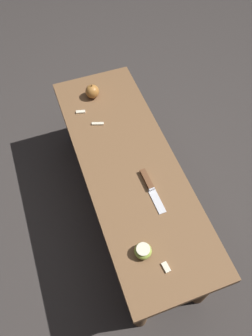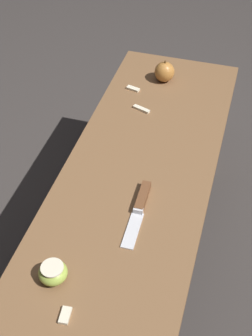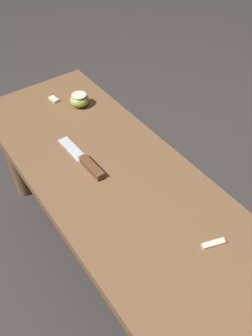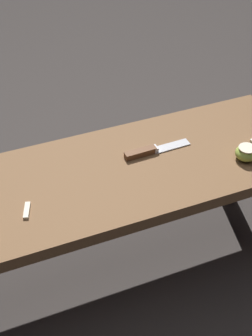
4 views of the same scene
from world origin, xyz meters
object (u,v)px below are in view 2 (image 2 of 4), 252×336
(wooden_bench, at_px, (138,189))
(apple_cut, at_px, (53,272))
(apple_whole, at_px, (164,72))
(knife, at_px, (140,205))

(wooden_bench, bearing_deg, apple_cut, 167.03)
(apple_whole, bearing_deg, apple_cut, 176.08)
(wooden_bench, relative_size, apple_cut, 18.36)
(wooden_bench, distance_m, knife, 0.17)
(wooden_bench, bearing_deg, knife, -163.17)
(apple_whole, xyz_separation_m, apple_cut, (-0.85, 0.06, -0.01))
(wooden_bench, relative_size, knife, 5.64)
(knife, bearing_deg, wooden_bench, -164.84)
(knife, height_order, apple_cut, apple_cut)
(wooden_bench, height_order, knife, knife)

